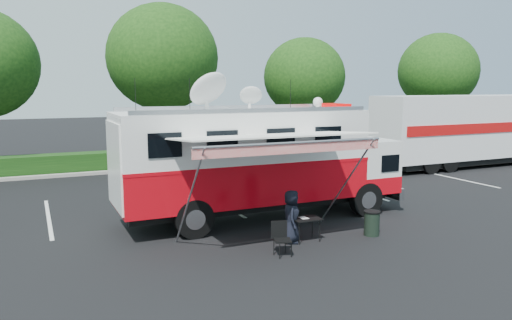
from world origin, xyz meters
The scene contains 10 objects.
ground_plane centered at (0.00, 0.00, 0.00)m, with size 120.00×120.00×0.00m, color black.
back_border centered at (1.14, 12.90, 5.00)m, with size 60.00×6.14×8.87m.
stall_lines centered at (-0.50, 3.00, 0.00)m, with size 24.12×5.50×0.01m.
command_truck centered at (-0.08, 0.00, 1.97)m, with size 9.58×2.64×4.60m.
awning centered at (-0.94, -2.73, 2.96)m, with size 5.23×2.70×3.16m.
person centered at (-0.37, -2.70, 0.00)m, with size 0.73×0.48×1.50m, color black.
folding_table centered at (0.08, -2.77, 0.63)m, with size 0.80×0.57×0.68m.
folding_chair centered at (-1.11, -3.51, 0.52)m, with size 0.54×0.56×0.89m.
trash_bin centered at (2.13, -3.07, 0.37)m, with size 0.49×0.49×0.74m.
semi_trailer centered at (15.52, 5.40, 2.05)m, with size 12.59×2.72×3.88m.
Camera 1 is at (-6.86, -14.65, 4.36)m, focal length 35.00 mm.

